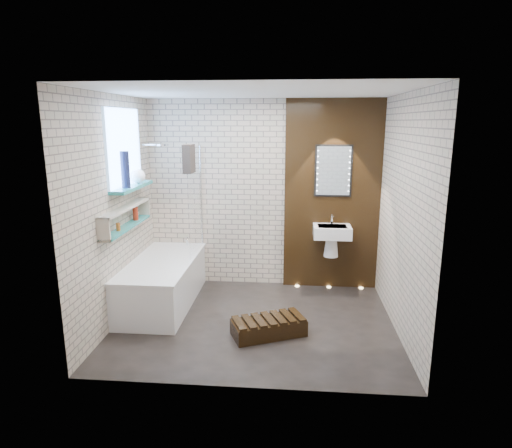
# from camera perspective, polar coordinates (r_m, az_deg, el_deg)

# --- Properties ---
(ground) EXTENTS (3.20, 3.20, 0.00)m
(ground) POSITION_cam_1_polar(r_m,az_deg,el_deg) (5.27, -0.14, -12.64)
(ground) COLOR black
(ground) RESTS_ON ground
(room_shell) EXTENTS (3.24, 3.20, 2.60)m
(room_shell) POSITION_cam_1_polar(r_m,az_deg,el_deg) (4.85, -0.15, 1.32)
(room_shell) COLOR #C1AB99
(room_shell) RESTS_ON ground
(walnut_panel) EXTENTS (1.30, 0.06, 2.60)m
(walnut_panel) POSITION_cam_1_polar(r_m,az_deg,el_deg) (6.11, 9.86, 3.58)
(walnut_panel) COLOR black
(walnut_panel) RESTS_ON ground
(clerestory_window) EXTENTS (0.18, 1.00, 0.94)m
(clerestory_window) POSITION_cam_1_polar(r_m,az_deg,el_deg) (5.47, -16.60, 8.49)
(clerestory_window) COLOR #7FADE0
(clerestory_window) RESTS_ON room_shell
(display_niche) EXTENTS (0.14, 1.30, 0.26)m
(display_niche) POSITION_cam_1_polar(r_m,az_deg,el_deg) (5.37, -16.49, 0.84)
(display_niche) COLOR teal
(display_niche) RESTS_ON room_shell
(bathtub) EXTENTS (0.79, 1.74, 0.70)m
(bathtub) POSITION_cam_1_polar(r_m,az_deg,el_deg) (5.79, -12.00, -7.38)
(bathtub) COLOR white
(bathtub) RESTS_ON ground
(bath_screen) EXTENTS (0.01, 0.78, 1.40)m
(bath_screen) POSITION_cam_1_polar(r_m,az_deg,el_deg) (5.86, -7.89, 3.05)
(bath_screen) COLOR white
(bath_screen) RESTS_ON bathtub
(towel) EXTENTS (0.10, 0.27, 0.35)m
(towel) POSITION_cam_1_polar(r_m,az_deg,el_deg) (5.51, -8.72, 8.38)
(towel) COLOR black
(towel) RESTS_ON bath_screen
(shower_head) EXTENTS (0.18, 0.18, 0.02)m
(shower_head) POSITION_cam_1_polar(r_m,az_deg,el_deg) (5.94, -12.09, 10.02)
(shower_head) COLOR silver
(shower_head) RESTS_ON room_shell
(washbasin) EXTENTS (0.50, 0.36, 0.58)m
(washbasin) POSITION_cam_1_polar(r_m,az_deg,el_deg) (6.02, 9.82, -1.53)
(washbasin) COLOR white
(washbasin) RESTS_ON walnut_panel
(led_mirror) EXTENTS (0.50, 0.02, 0.70)m
(led_mirror) POSITION_cam_1_polar(r_m,az_deg,el_deg) (6.02, 10.02, 6.81)
(led_mirror) COLOR black
(led_mirror) RESTS_ON walnut_panel
(walnut_step) EXTENTS (0.86, 0.64, 0.18)m
(walnut_step) POSITION_cam_1_polar(r_m,az_deg,el_deg) (4.96, 1.65, -13.30)
(walnut_step) COLOR black
(walnut_step) RESTS_ON ground
(niche_bottles) EXTENTS (0.07, 0.61, 0.17)m
(niche_bottles) POSITION_cam_1_polar(r_m,az_deg,el_deg) (5.54, -15.79, 1.00)
(niche_bottles) COLOR #A64D19
(niche_bottles) RESTS_ON display_niche
(sill_vases) EXTENTS (0.17, 0.55, 0.42)m
(sill_vases) POSITION_cam_1_polar(r_m,az_deg,el_deg) (5.48, -15.73, 6.35)
(sill_vases) COLOR white
(sill_vases) RESTS_ON clerestory_window
(floor_uplights) EXTENTS (0.96, 0.06, 0.01)m
(floor_uplights) POSITION_cam_1_polar(r_m,az_deg,el_deg) (6.38, 9.45, -8.07)
(floor_uplights) COLOR #FFD899
(floor_uplights) RESTS_ON ground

